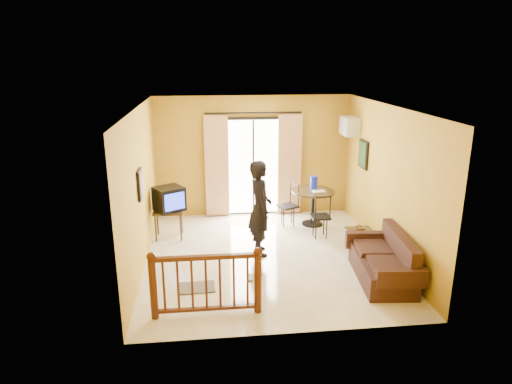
{
  "coord_description": "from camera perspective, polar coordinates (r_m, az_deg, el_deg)",
  "views": [
    {
      "loc": [
        -1.1,
        -7.84,
        3.66
      ],
      "look_at": [
        -0.19,
        0.2,
        1.23
      ],
      "focal_mm": 32.0,
      "sensor_mm": 36.0,
      "label": 1
    }
  ],
  "objects": [
    {
      "name": "sofa",
      "position": [
        8.07,
        15.83,
        -8.51
      ],
      "size": [
        0.93,
        1.76,
        0.81
      ],
      "rotation": [
        0.0,
        0.0,
        -0.1
      ],
      "color": "#321913",
      "rests_on": "ground"
    },
    {
      "name": "water_jug",
      "position": [
        10.14,
        7.24,
        1.1
      ],
      "size": [
        0.16,
        0.16,
        0.31
      ],
      "primitive_type": "cylinder",
      "color": "#1422BF",
      "rests_on": "dining_table"
    },
    {
      "name": "sandals",
      "position": [
        7.93,
        -0.17,
        -10.63
      ],
      "size": [
        0.3,
        0.27,
        0.03
      ],
      "color": "brown",
      "rests_on": "ground"
    },
    {
      "name": "standing_person",
      "position": [
        8.54,
        0.51,
        -2.03
      ],
      "size": [
        0.48,
        0.69,
        1.82
      ],
      "primitive_type": "imported",
      "rotation": [
        0.0,
        0.0,
        1.64
      ],
      "color": "black",
      "rests_on": "ground"
    },
    {
      "name": "dining_table",
      "position": [
        10.18,
        7.15,
        -0.69
      ],
      "size": [
        0.96,
        0.96,
        0.8
      ],
      "color": "black",
      "rests_on": "ground"
    },
    {
      "name": "bowl",
      "position": [
        9.11,
        12.93,
        -4.47
      ],
      "size": [
        0.24,
        0.24,
        0.06
      ],
      "primitive_type": "imported",
      "rotation": [
        0.0,
        0.0,
        -0.18
      ],
      "color": "brown",
      "rests_on": "coffee_table"
    },
    {
      "name": "serving_tray",
      "position": [
        10.06,
        7.9,
        0.1
      ],
      "size": [
        0.29,
        0.19,
        0.02
      ],
      "primitive_type": "cube",
      "rotation": [
        0.0,
        0.0,
        0.03
      ],
      "color": "#ECE9C9",
      "rests_on": "dining_table"
    },
    {
      "name": "picture_left",
      "position": [
        8.0,
        -14.24,
        0.94
      ],
      "size": [
        0.05,
        0.42,
        0.52
      ],
      "color": "black",
      "rests_on": "room_shell"
    },
    {
      "name": "tv_table",
      "position": [
        9.58,
        -10.9,
        -2.67
      ],
      "size": [
        0.61,
        0.5,
        0.61
      ],
      "color": "black",
      "rests_on": "ground"
    },
    {
      "name": "stair_balustrade",
      "position": [
        6.7,
        -6.27,
        -10.89
      ],
      "size": [
        1.63,
        0.13,
        1.04
      ],
      "color": "#471E0F",
      "rests_on": "ground"
    },
    {
      "name": "air_conditioner",
      "position": [
        10.41,
        11.59,
        8.06
      ],
      "size": [
        0.31,
        0.6,
        0.4
      ],
      "color": "silver",
      "rests_on": "room_shell"
    },
    {
      "name": "room_shell",
      "position": [
        8.16,
        1.48,
        2.86
      ],
      "size": [
        5.0,
        5.0,
        5.0
      ],
      "color": "white",
      "rests_on": "ground"
    },
    {
      "name": "botanical_print",
      "position": [
        9.93,
        13.24,
        4.61
      ],
      "size": [
        0.05,
        0.5,
        0.6
      ],
      "color": "black",
      "rests_on": "room_shell"
    },
    {
      "name": "dining_chairs",
      "position": [
        9.99,
        5.89,
        -4.84
      ],
      "size": [
        1.01,
        1.22,
        0.95
      ],
      "color": "black",
      "rests_on": "ground"
    },
    {
      "name": "television",
      "position": [
        9.47,
        -10.81,
        -0.83
      ],
      "size": [
        0.72,
        0.7,
        0.49
      ],
      "rotation": [
        0.0,
        0.0,
        0.54
      ],
      "color": "black",
      "rests_on": "tv_table"
    },
    {
      "name": "coffee_table",
      "position": [
        8.98,
        13.31,
        -5.94
      ],
      "size": [
        0.5,
        0.89,
        0.4
      ],
      "color": "black",
      "rests_on": "ground"
    },
    {
      "name": "doormat",
      "position": [
        7.69,
        -7.46,
        -11.75
      ],
      "size": [
        0.62,
        0.43,
        0.02
      ],
      "primitive_type": "cube",
      "rotation": [
        0.0,
        0.0,
        0.05
      ],
      "color": "#554E44",
      "rests_on": "ground"
    },
    {
      "name": "balcony_door",
      "position": [
        10.62,
        -0.34,
        3.27
      ],
      "size": [
        2.25,
        0.14,
        2.46
      ],
      "color": "black",
      "rests_on": "ground"
    },
    {
      "name": "ground",
      "position": [
        8.72,
        1.4,
        -8.07
      ],
      "size": [
        5.0,
        5.0,
        0.0
      ],
      "primitive_type": "plane",
      "color": "beige",
      "rests_on": "ground"
    }
  ]
}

